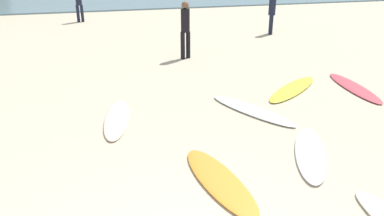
{
  "coord_description": "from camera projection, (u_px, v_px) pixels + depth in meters",
  "views": [
    {
      "loc": [
        -0.79,
        -3.05,
        3.42
      ],
      "look_at": [
        1.03,
        4.13,
        0.3
      ],
      "focal_mm": 36.28,
      "sensor_mm": 36.0,
      "label": 1
    }
  ],
  "objects": [
    {
      "name": "beachgoer_mid",
      "position": [
        272.0,
        12.0,
        15.75
      ],
      "size": [
        0.35,
        0.35,
        1.65
      ],
      "rotation": [
        0.0,
        0.0,
        1.27
      ],
      "color": "#191E33",
      "rests_on": "ground_plane"
    },
    {
      "name": "beachgoer_near",
      "position": [
        79.0,
        2.0,
        18.29
      ],
      "size": [
        0.34,
        0.33,
        1.67
      ],
      "rotation": [
        0.0,
        0.0,
        2.96
      ],
      "color": "#191E33",
      "rests_on": "ground_plane"
    },
    {
      "name": "surfboard_0",
      "position": [
        310.0,
        153.0,
        6.83
      ],
      "size": [
        1.38,
        2.07,
        0.08
      ],
      "primitive_type": "ellipsoid",
      "rotation": [
        0.0,
        0.0,
        -0.46
      ],
      "color": "white",
      "rests_on": "ground_plane"
    },
    {
      "name": "beachgoer_far",
      "position": [
        185.0,
        27.0,
        12.28
      ],
      "size": [
        0.34,
        0.34,
        1.82
      ],
      "rotation": [
        0.0,
        0.0,
        0.27
      ],
      "color": "black",
      "rests_on": "ground_plane"
    },
    {
      "name": "surfboard_4",
      "position": [
        293.0,
        89.0,
        9.88
      ],
      "size": [
        2.2,
        1.92,
        0.07
      ],
      "primitive_type": "ellipsoid",
      "rotation": [
        0.0,
        0.0,
        -0.89
      ],
      "color": "yellow",
      "rests_on": "ground_plane"
    },
    {
      "name": "surfboard_2",
      "position": [
        220.0,
        180.0,
        6.04
      ],
      "size": [
        0.93,
        2.17,
        0.07
      ],
      "primitive_type": "ellipsoid",
      "rotation": [
        0.0,
        0.0,
        3.31
      ],
      "color": "orange",
      "rests_on": "ground_plane"
    },
    {
      "name": "surfboard_7",
      "position": [
        252.0,
        110.0,
        8.61
      ],
      "size": [
        1.52,
        2.29,
        0.07
      ],
      "primitive_type": "ellipsoid",
      "rotation": [
        0.0,
        0.0,
        0.48
      ],
      "color": "white",
      "rests_on": "ground_plane"
    },
    {
      "name": "surfboard_1",
      "position": [
        117.0,
        119.0,
        8.19
      ],
      "size": [
        0.82,
        2.14,
        0.07
      ],
      "primitive_type": "ellipsoid",
      "rotation": [
        0.0,
        0.0,
        2.99
      ],
      "color": "#F9DBC0",
      "rests_on": "ground_plane"
    },
    {
      "name": "surfboard_5",
      "position": [
        354.0,
        87.0,
        9.99
      ],
      "size": [
        0.72,
        2.38,
        0.06
      ],
      "primitive_type": "ellipsoid",
      "rotation": [
        0.0,
        0.0,
        3.05
      ],
      "color": "#D14A54",
      "rests_on": "ground_plane"
    }
  ]
}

